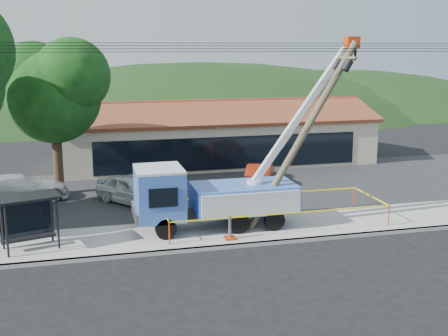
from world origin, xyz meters
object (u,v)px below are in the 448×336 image
Objects in this scene: utility_truck at (212,194)px; leaning_pole at (308,127)px; bus_shelter at (28,209)px; car_silver at (133,205)px; car_red at (259,190)px; car_white at (20,204)px.

leaning_pole is (4.41, -0.59, 3.08)m from utility_truck.
utility_truck is 5.41m from leaning_pole.
car_silver is at bearing 35.31° from bus_shelter.
car_red is (4.40, 6.58, -1.75)m from utility_truck.
utility_truck is 3.91× the size of bus_shelter.
leaning_pole is 2.02× the size of car_red.
car_red is at bearing 90.10° from leaning_pole.
car_white is (-5.96, 1.83, 0.00)m from car_silver.
car_silver is at bearing -121.02° from car_white.
bus_shelter is (-7.98, -0.75, 0.07)m from utility_truck.
car_silver is at bearing 142.53° from leaning_pole.
leaning_pole reaches higher than bus_shelter.
leaning_pole is 1.92× the size of car_silver.
leaning_pole is at bearing -65.50° from car_red.
car_red is (12.38, 7.32, -1.82)m from bus_shelter.
car_red is (7.58, 1.34, 0.00)m from car_silver.
bus_shelter reaches higher than car_white.
car_silver is 6.23m from car_white.
leaning_pole reaches higher than car_white.
bus_shelter is 0.51× the size of car_white.
car_silver is at bearing -145.55° from car_red.
bus_shelter is at bearing -179.29° from leaning_pole.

